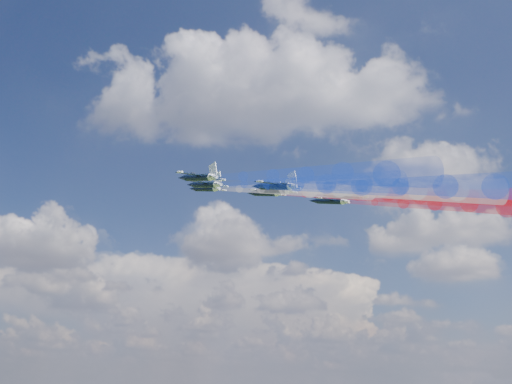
# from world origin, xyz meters

# --- Properties ---
(jet_lead) EXTENTS (17.99, 17.54, 7.81)m
(jet_lead) POSITION_xyz_m (-34.40, -5.35, 140.07)
(jet_lead) COLOR black
(trail_lead) EXTENTS (39.96, 32.96, 16.36)m
(trail_lead) POSITION_xyz_m (-11.53, -23.19, 132.83)
(trail_lead) COLOR white
(jet_inner_left) EXTENTS (17.99, 17.54, 7.81)m
(jet_inner_left) POSITION_xyz_m (-30.23, -21.78, 135.37)
(jet_inner_left) COLOR black
(trail_inner_left) EXTENTS (39.96, 32.96, 16.36)m
(trail_inner_left) POSITION_xyz_m (-7.35, -39.62, 128.13)
(trail_inner_left) COLOR blue
(jet_inner_right) EXTENTS (17.99, 17.54, 7.81)m
(jet_inner_right) POSITION_xyz_m (-18.43, -5.70, 137.82)
(jet_inner_right) COLOR black
(trail_inner_right) EXTENTS (39.96, 32.96, 16.36)m
(trail_inner_right) POSITION_xyz_m (4.45, -23.54, 130.57)
(trail_inner_right) COLOR red
(jet_outer_left) EXTENTS (17.99, 17.54, 7.81)m
(jet_outer_left) POSITION_xyz_m (-27.21, -38.74, 130.96)
(jet_outer_left) COLOR black
(trail_outer_left) EXTENTS (39.96, 32.96, 16.36)m
(trail_outer_left) POSITION_xyz_m (-4.33, -56.58, 123.71)
(trail_outer_left) COLOR blue
(jet_center_third) EXTENTS (17.99, 17.54, 7.81)m
(jet_center_third) POSITION_xyz_m (-14.21, -19.75, 133.72)
(jet_center_third) COLOR black
(trail_center_third) EXTENTS (39.96, 32.96, 16.36)m
(trail_center_third) POSITION_xyz_m (8.66, -37.59, 126.47)
(trail_center_third) COLOR white
(jet_outer_right) EXTENTS (17.99, 17.54, 7.81)m
(jet_outer_right) POSITION_xyz_m (-2.23, -3.72, 135.49)
(jet_outer_right) COLOR black
(trail_outer_right) EXTENTS (39.96, 32.96, 16.36)m
(trail_outer_right) POSITION_xyz_m (20.65, -21.56, 128.24)
(trail_outer_right) COLOR red
(jet_rear_left) EXTENTS (17.99, 17.54, 7.81)m
(jet_rear_left) POSITION_xyz_m (-11.96, -35.86, 129.20)
(jet_rear_left) COLOR black
(trail_rear_left) EXTENTS (39.96, 32.96, 16.36)m
(trail_rear_left) POSITION_xyz_m (10.91, -53.70, 121.95)
(trail_rear_left) COLOR blue
(jet_rear_right) EXTENTS (17.99, 17.54, 7.81)m
(jet_rear_right) POSITION_xyz_m (1.98, -20.46, 131.46)
(jet_rear_right) COLOR black
(trail_rear_right) EXTENTS (39.96, 32.96, 16.36)m
(trail_rear_right) POSITION_xyz_m (24.85, -38.30, 124.22)
(trail_rear_right) COLOR red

